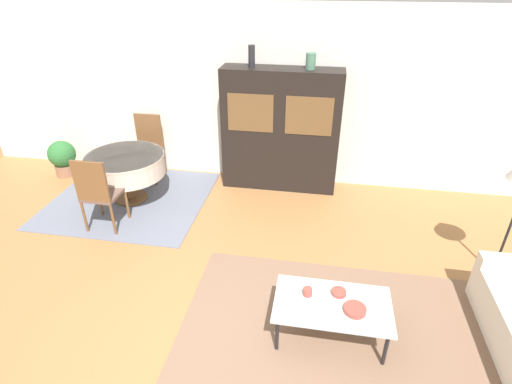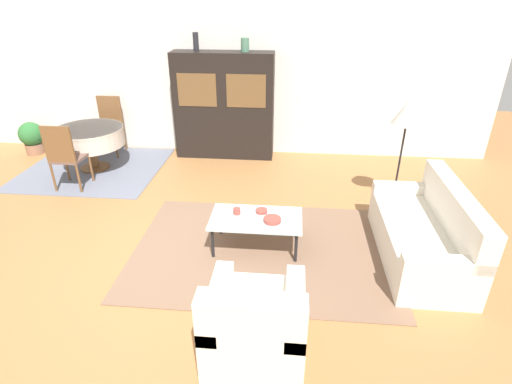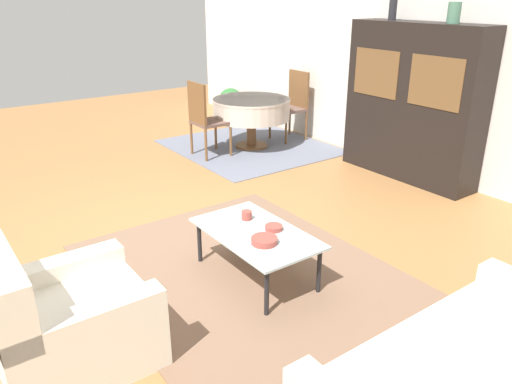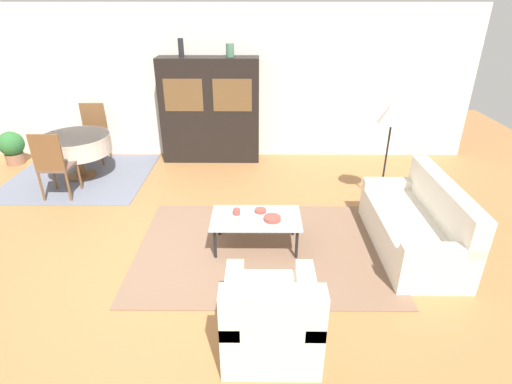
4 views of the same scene
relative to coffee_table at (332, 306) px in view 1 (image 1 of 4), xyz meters
name	(u,v)px [view 1 (image 1 of 4)]	position (x,y,z in m)	size (l,w,h in m)	color
ground_plane	(209,354)	(-1.09, -0.41, -0.37)	(14.00, 14.00, 0.00)	#9E6B3D
wall_back	(268,98)	(-1.09, 3.22, 0.98)	(10.00, 0.06, 2.70)	silver
area_rug	(338,340)	(0.09, -0.06, -0.37)	(3.06, 2.17, 0.01)	brown
dining_rug	(130,199)	(-3.03, 2.09, -0.37)	(2.29, 2.10, 0.01)	slate
coffee_table	(332,306)	(0.00, 0.00, 0.00)	(1.07, 0.62, 0.40)	black
display_cabinet	(280,131)	(-0.85, 2.95, 0.56)	(1.76, 0.44, 1.86)	black
dining_table	(126,165)	(-3.01, 2.10, 0.21)	(1.13, 1.13, 0.72)	brown
dining_chair_near	(98,191)	(-3.01, 1.30, 0.21)	(0.44, 0.44, 1.04)	brown
dining_chair_far	(148,144)	(-3.01, 2.89, 0.21)	(0.44, 0.44, 1.04)	brown
cup	(308,292)	(-0.24, 0.07, 0.07)	(0.09, 0.09, 0.07)	#9E4238
bowl	(355,309)	(0.19, -0.06, 0.06)	(0.20, 0.20, 0.05)	#9E4238
bowl_small	(339,292)	(0.05, 0.14, 0.05)	(0.14, 0.14, 0.04)	#9E4238
vase_tall	(252,56)	(-1.29, 2.95, 1.64)	(0.09, 0.09, 0.30)	#232328
vase_short	(311,61)	(-0.46, 2.95, 1.60)	(0.14, 0.14, 0.22)	#4C7A60
potted_plant	(63,157)	(-4.47, 2.69, -0.04)	(0.44, 0.44, 0.61)	#93664C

